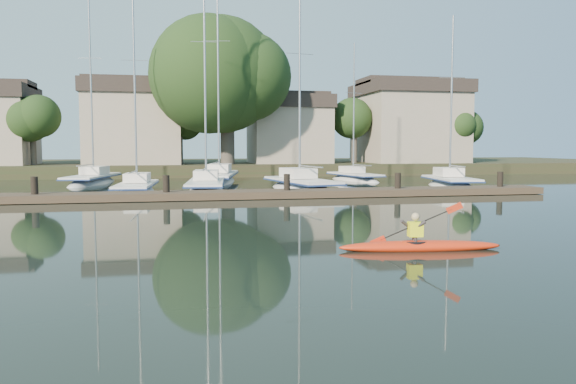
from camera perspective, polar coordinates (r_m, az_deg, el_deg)
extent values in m
plane|color=black|center=(14.37, -0.75, -5.89)|extent=(160.00, 160.00, 0.00)
ellipsoid|color=red|center=(14.68, 13.30, -5.42)|extent=(4.23, 1.06, 0.32)
cylinder|color=black|center=(14.62, 12.78, -5.04)|extent=(0.70, 0.70, 0.08)
imported|color=#2D282A|center=(14.56, 12.81, -3.75)|extent=(0.26, 0.36, 0.91)
cube|color=#E1EE16|center=(14.56, 12.81, -3.71)|extent=(0.38, 0.30, 0.37)
sphere|color=tan|center=(14.52, 12.83, -2.47)|extent=(0.20, 0.20, 0.20)
cube|color=#493A29|center=(28.10, -6.12, -0.27)|extent=(34.00, 2.00, 0.35)
cylinder|color=black|center=(28.68, -24.32, -0.36)|extent=(0.32, 0.32, 1.80)
cylinder|color=black|center=(27.97, -12.25, -0.17)|extent=(0.32, 0.32, 1.80)
cylinder|color=black|center=(28.53, -0.11, 0.04)|extent=(0.32, 0.32, 1.80)
cylinder|color=black|center=(30.30, 11.08, 0.23)|extent=(0.32, 0.32, 1.80)
cylinder|color=black|center=(33.07, 20.72, 0.38)|extent=(0.32, 0.32, 1.80)
ellipsoid|color=silver|center=(32.40, -15.12, -0.66)|extent=(2.43, 7.86, 1.73)
cube|color=silver|center=(32.33, -15.15, 0.79)|extent=(2.24, 6.46, 0.13)
cube|color=navy|center=(32.34, -15.15, 0.66)|extent=(2.33, 6.62, 0.07)
cube|color=silver|center=(32.77, -15.06, 1.43)|extent=(1.42, 2.25, 0.50)
cylinder|color=#9EA0A5|center=(32.67, -15.32, 10.51)|extent=(0.11, 0.11, 10.94)
cylinder|color=#9EA0A5|center=(31.14, -15.46, 1.98)|extent=(0.27, 2.94, 0.07)
cylinder|color=#9EA0A5|center=(32.83, -15.37, 12.79)|extent=(1.46, 0.13, 0.03)
ellipsoid|color=silver|center=(33.02, -8.31, -0.49)|extent=(2.98, 9.09, 1.88)
cube|color=silver|center=(32.95, -8.33, 1.05)|extent=(2.72, 7.48, 0.14)
cube|color=navy|center=(32.96, -8.33, 0.92)|extent=(2.81, 7.66, 0.08)
cube|color=silver|center=(33.46, -8.30, 1.74)|extent=(1.63, 2.63, 0.55)
cylinder|color=#9EA0A5|center=(33.44, -8.45, 12.25)|extent=(0.12, 0.12, 12.88)
cylinder|color=#9EA0A5|center=(31.57, -8.46, 2.33)|extent=(0.42, 3.38, 0.08)
cylinder|color=#9EA0A5|center=(33.68, -8.48, 14.86)|extent=(1.58, 0.19, 0.03)
ellipsoid|color=silver|center=(33.30, 1.36, -0.45)|extent=(3.76, 8.89, 2.05)
cube|color=silver|center=(33.22, 1.36, 1.22)|extent=(3.38, 7.34, 0.15)
cube|color=navy|center=(33.23, 1.36, 1.07)|extent=(3.49, 7.53, 0.09)
cube|color=silver|center=(33.68, 1.01, 1.94)|extent=(1.91, 2.64, 0.59)
cylinder|color=#9EA0A5|center=(33.62, 1.20, 11.47)|extent=(0.13, 0.13, 11.86)
cylinder|color=#9EA0A5|center=(32.00, 2.27, 2.62)|extent=(0.67, 3.24, 0.09)
cylinder|color=#9EA0A5|center=(33.82, 1.21, 13.86)|extent=(1.70, 0.34, 0.03)
ellipsoid|color=silver|center=(37.30, 16.16, -0.04)|extent=(3.15, 7.34, 1.93)
cube|color=silver|center=(37.24, 16.19, 1.36)|extent=(2.86, 6.06, 0.14)
cube|color=navy|center=(37.24, 16.19, 1.23)|extent=(2.96, 6.22, 0.08)
cube|color=silver|center=(37.62, 15.99, 1.97)|extent=(1.70, 2.18, 0.56)
cylinder|color=#9EA0A5|center=(37.50, 16.27, 9.23)|extent=(0.12, 0.12, 10.16)
cylinder|color=#9EA0A5|center=(36.20, 16.78, 2.54)|extent=(0.48, 2.68, 0.08)
cylinder|color=#9EA0A5|center=(37.62, 16.31, 11.08)|extent=(1.61, 0.27, 0.03)
ellipsoid|color=silver|center=(41.10, -19.22, 0.32)|extent=(3.62, 9.16, 1.89)
cube|color=silver|center=(41.05, -19.26, 1.57)|extent=(3.24, 7.56, 0.14)
cube|color=navy|center=(41.05, -19.25, 1.45)|extent=(3.35, 7.75, 0.08)
cube|color=silver|center=(41.54, -19.05, 2.11)|extent=(1.81, 2.71, 0.55)
cylinder|color=#9EA0A5|center=(41.48, -19.39, 10.59)|extent=(0.12, 0.12, 12.90)
cylinder|color=#9EA0A5|center=(39.74, -19.88, 2.60)|extent=(0.67, 3.36, 0.08)
cylinder|color=#9EA0A5|center=(41.67, -19.45, 12.70)|extent=(1.57, 0.31, 0.03)
ellipsoid|color=silver|center=(40.74, -7.04, 0.47)|extent=(4.19, 11.07, 2.06)
cube|color=silver|center=(40.67, -7.06, 1.84)|extent=(3.73, 9.13, 0.15)
cube|color=navy|center=(40.68, -7.05, 1.72)|extent=(3.86, 9.36, 0.09)
cube|color=silver|center=(41.30, -6.97, 2.44)|extent=(2.04, 3.26, 0.60)
cylinder|color=#9EA0A5|center=(41.32, -7.12, 12.50)|extent=(0.13, 0.13, 15.17)
cylinder|color=#9EA0A5|center=(39.02, -7.31, 2.99)|extent=(0.83, 4.07, 0.09)
cylinder|color=#9EA0A5|center=(41.61, -7.15, 14.99)|extent=(1.71, 0.34, 0.03)
ellipsoid|color=silver|center=(42.70, 6.76, 0.76)|extent=(3.16, 7.29, 1.68)
cube|color=silver|center=(42.65, 6.78, 1.83)|extent=(2.84, 6.02, 0.12)
cube|color=navy|center=(42.65, 6.77, 1.73)|extent=(2.93, 6.18, 0.07)
cube|color=silver|center=(43.00, 6.50, 2.29)|extent=(1.59, 2.18, 0.49)
cylinder|color=#9EA0A5|center=(42.86, 6.70, 8.40)|extent=(0.11, 0.11, 9.72)
cylinder|color=#9EA0A5|center=(41.70, 7.50, 2.73)|extent=(0.58, 2.65, 0.07)
cylinder|color=#9EA0A5|center=(42.95, 6.72, 9.95)|extent=(1.39, 0.29, 0.03)
cube|color=#233118|center=(57.97, -8.95, 2.59)|extent=(90.00, 24.00, 1.00)
cube|color=gray|center=(51.99, -15.35, 6.09)|extent=(8.00, 8.00, 6.00)
cube|color=#2F2722|center=(52.21, -15.44, 10.04)|extent=(8.40, 8.40, 1.20)
cube|color=gray|center=(52.96, 0.03, 5.69)|extent=(7.00, 7.00, 5.00)
cube|color=#2F2722|center=(53.10, 0.03, 9.04)|extent=(7.35, 7.35, 1.20)
cube|color=gray|center=(56.62, 12.09, 6.29)|extent=(9.00, 9.00, 6.50)
cube|color=#2F2722|center=(56.86, 12.16, 10.17)|extent=(9.45, 9.45, 1.20)
cylinder|color=#534A42|center=(49.09, -6.17, 5.74)|extent=(1.20, 1.20, 5.00)
sphere|color=black|center=(49.43, -6.22, 11.54)|extent=(8.50, 8.50, 8.50)
cylinder|color=#534A42|center=(51.14, -24.46, 4.18)|extent=(0.48, 0.48, 3.00)
sphere|color=black|center=(51.20, -24.56, 6.98)|extent=(3.40, 3.40, 3.40)
cylinder|color=#534A42|center=(49.37, -10.85, 4.40)|extent=(0.38, 0.38, 2.80)
sphere|color=black|center=(49.41, -10.89, 6.95)|extent=(2.72, 2.72, 2.72)
cylinder|color=#534A42|center=(53.05, 6.74, 4.69)|extent=(0.50, 0.50, 3.20)
sphere|color=black|center=(53.11, 6.77, 7.55)|extent=(3.57, 3.57, 3.57)
cylinder|color=#534A42|center=(55.66, 17.08, 4.20)|extent=(0.41, 0.41, 2.60)
sphere|color=black|center=(55.69, 17.14, 6.42)|extent=(2.89, 2.89, 2.89)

